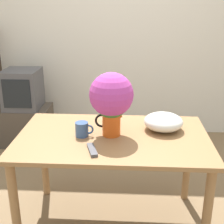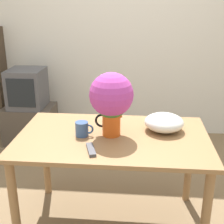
% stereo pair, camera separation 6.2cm
% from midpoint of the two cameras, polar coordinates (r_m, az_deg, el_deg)
% --- Properties ---
extents(ground_plane, '(12.00, 12.00, 0.00)m').
position_cam_midpoint_polar(ground_plane, '(2.70, -0.43, -18.22)').
color(ground_plane, '#7F6647').
extents(wall_back, '(8.00, 0.05, 2.60)m').
position_cam_midpoint_polar(wall_back, '(3.91, 1.29, 14.62)').
color(wall_back, silver).
rests_on(wall_back, ground_plane).
extents(table, '(1.36, 0.84, 0.75)m').
position_cam_midpoint_polar(table, '(2.27, -0.70, -6.71)').
color(table, olive).
rests_on(table, ground_plane).
extents(flower_vase, '(0.31, 0.31, 0.45)m').
position_cam_midpoint_polar(flower_vase, '(2.14, -0.94, 2.42)').
color(flower_vase, '#E05619').
rests_on(flower_vase, table).
extents(coffee_mug, '(0.13, 0.09, 0.10)m').
position_cam_midpoint_polar(coffee_mug, '(2.21, -6.25, -3.16)').
color(coffee_mug, '#385689').
rests_on(coffee_mug, table).
extents(white_bowl, '(0.29, 0.29, 0.13)m').
position_cam_midpoint_polar(white_bowl, '(2.32, 8.63, -1.78)').
color(white_bowl, silver).
rests_on(white_bowl, table).
extents(remote_control, '(0.09, 0.18, 0.02)m').
position_cam_midpoint_polar(remote_control, '(2.01, -4.53, -6.93)').
color(remote_control, '#4C4C51').
rests_on(remote_control, table).
extents(tv_stand, '(0.59, 0.43, 0.45)m').
position_cam_midpoint_polar(tv_stand, '(3.93, -15.83, -2.27)').
color(tv_stand, '#4C4238').
rests_on(tv_stand, ground_plane).
extents(tv_set, '(0.40, 0.41, 0.45)m').
position_cam_midpoint_polar(tv_set, '(3.79, -16.49, 4.06)').
color(tv_set, '#4C4C51').
rests_on(tv_set, tv_stand).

